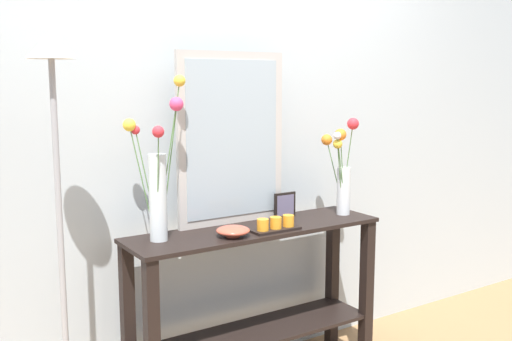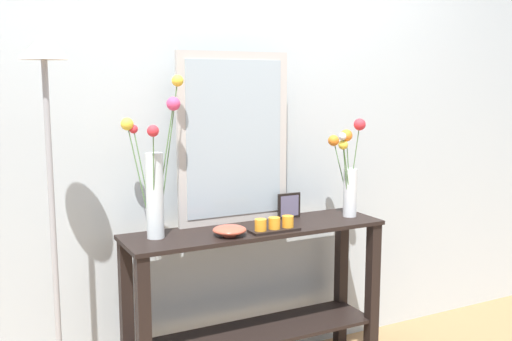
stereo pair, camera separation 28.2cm
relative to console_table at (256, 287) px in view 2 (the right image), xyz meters
name	(u,v)px [view 2 (the right image)]	position (x,y,z in m)	size (l,w,h in m)	color
wall_back	(230,113)	(0.00, 0.30, 0.85)	(6.40, 0.08, 2.70)	#B2BCC1
console_table	(256,287)	(0.00, 0.00, 0.00)	(1.30, 0.36, 0.81)	black
mirror_leaning	(234,139)	(-0.05, 0.15, 0.73)	(0.59, 0.03, 0.85)	#B7B2AD
tall_vase_left	(155,176)	(-0.49, 0.04, 0.59)	(0.28, 0.19, 0.73)	silver
vase_right	(348,170)	(0.54, -0.01, 0.55)	(0.16, 0.17, 0.52)	silver
candle_tray	(274,225)	(0.04, -0.10, 0.33)	(0.24, 0.09, 0.07)	black
picture_frame_small	(289,206)	(0.24, 0.10, 0.37)	(0.13, 0.01, 0.13)	black
decorative_bowl	(229,230)	(-0.18, -0.09, 0.33)	(0.16, 0.16, 0.05)	#B24C38
floor_lamp	(50,175)	(-0.95, -0.08, 0.64)	(0.24, 0.24, 1.70)	#9E9EA3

